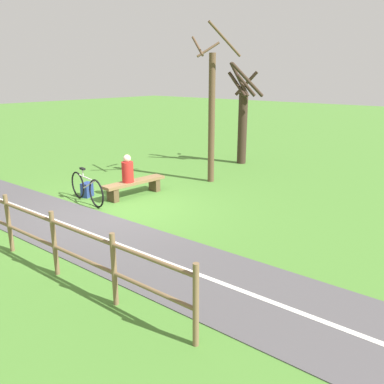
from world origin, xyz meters
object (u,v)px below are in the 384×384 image
(bicycle, at_px, (87,188))
(tree_far_left, at_px, (243,119))
(backpack, at_px, (87,190))
(bench, at_px, (134,185))
(person_seated, at_px, (128,170))
(tree_mid_field, at_px, (212,113))

(bicycle, bearing_deg, tree_far_left, 95.14)
(backpack, relative_size, tree_far_left, 0.11)
(bench, bearing_deg, person_seated, -0.00)
(bench, relative_size, person_seated, 2.55)
(person_seated, bearing_deg, tree_far_left, -174.79)
(bench, bearing_deg, tree_mid_field, 170.28)
(bicycle, xyz_separation_m, tree_mid_field, (-3.86, 1.17, 1.76))
(bicycle, relative_size, tree_mid_field, 0.38)
(bicycle, distance_m, backpack, 0.56)
(bench, height_order, tree_mid_field, tree_mid_field)
(tree_far_left, bearing_deg, person_seated, 0.61)
(tree_mid_field, relative_size, tree_far_left, 1.26)
(bench, xyz_separation_m, tree_far_left, (-5.49, -0.08, 1.39))
(tree_far_left, bearing_deg, bench, 0.80)
(bench, height_order, backpack, bench)
(bench, bearing_deg, tree_far_left, -174.60)
(bench, relative_size, tree_far_left, 0.52)
(person_seated, relative_size, tree_mid_field, 0.16)
(backpack, distance_m, tree_mid_field, 4.37)
(tree_far_left, bearing_deg, bicycle, -3.59)
(person_seated, height_order, tree_far_left, tree_far_left)
(bench, relative_size, backpack, 4.83)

